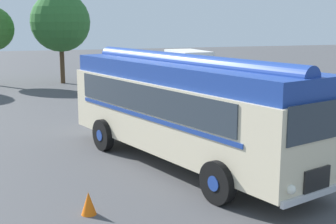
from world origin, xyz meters
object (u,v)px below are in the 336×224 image
Objects in this scene: vintage_bus at (184,105)px; box_van at (192,69)px; car_mid_left at (158,79)px; car_near_left at (111,79)px; traffic_cone at (89,203)px.

vintage_bus is 1.78× the size of box_van.
vintage_bus is 2.36× the size of car_mid_left.
traffic_cone is (-4.43, -18.60, -0.57)m from car_near_left.
car_near_left is 19.13m from traffic_cone.
car_near_left reaches higher than traffic_cone.
vintage_bus is at bearing -93.51° from car_near_left.
box_van reaches higher than traffic_cone.
car_mid_left is at bearing 67.78° from traffic_cone.
box_van reaches higher than car_mid_left.
car_mid_left is at bearing 75.68° from vintage_bus.
car_near_left is 5.38m from box_van.
car_near_left is 1.00× the size of car_mid_left.
traffic_cone is (-7.24, -17.72, -0.57)m from car_mid_left.
vintage_bus is at bearing -112.45° from box_van.
car_mid_left is 19.15m from traffic_cone.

